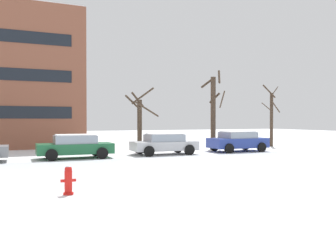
% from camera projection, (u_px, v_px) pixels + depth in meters
% --- Properties ---
extents(ground_plane, '(120.00, 120.00, 0.00)m').
position_uv_depth(ground_plane, '(22.00, 187.00, 11.73)').
color(ground_plane, white).
extents(road_surface, '(80.00, 8.22, 0.00)m').
position_uv_depth(road_surface, '(20.00, 174.00, 14.59)').
color(road_surface, '#B7BCC4').
rests_on(road_surface, ground).
extents(fire_hydrant, '(0.44, 0.30, 0.87)m').
position_uv_depth(fire_hydrant, '(68.00, 180.00, 10.51)').
color(fire_hydrant, red).
rests_on(fire_hydrant, ground).
extents(parked_car_green, '(4.18, 2.07, 1.36)m').
position_uv_depth(parked_car_green, '(75.00, 146.00, 20.49)').
color(parked_car_green, '#1E6038').
rests_on(parked_car_green, ground).
extents(parked_car_silver, '(4.13, 2.00, 1.33)m').
position_uv_depth(parked_car_silver, '(164.00, 144.00, 22.77)').
color(parked_car_silver, silver).
rests_on(parked_car_silver, ground).
extents(parked_car_blue, '(4.01, 2.16, 1.41)m').
position_uv_depth(parked_car_blue, '(238.00, 141.00, 24.99)').
color(parked_car_blue, '#283D93').
rests_on(parked_car_blue, ground).
extents(tree_far_mid, '(2.14, 2.30, 4.45)m').
position_uv_depth(tree_far_mid, '(140.00, 121.00, 24.23)').
color(tree_far_mid, '#423326').
rests_on(tree_far_mid, ground).
extents(tree_far_left, '(1.33, 1.27, 5.10)m').
position_uv_depth(tree_far_left, '(271.00, 117.00, 29.76)').
color(tree_far_left, '#423326').
rests_on(tree_far_left, ground).
extents(tree_far_right, '(1.71, 1.73, 5.90)m').
position_uv_depth(tree_far_right, '(213.00, 110.00, 27.45)').
color(tree_far_right, '#423326').
rests_on(tree_far_right, ground).
extents(building_far_left, '(11.29, 9.95, 11.05)m').
position_uv_depth(building_far_left, '(8.00, 80.00, 30.28)').
color(building_far_left, brown).
rests_on(building_far_left, ground).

